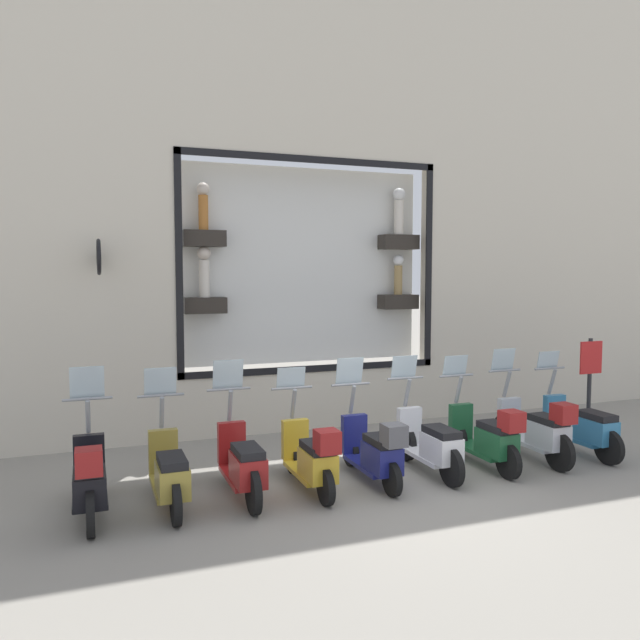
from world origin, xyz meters
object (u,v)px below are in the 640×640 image
scooter_navy_4 (375,451)px  scooter_red_6 (243,464)px  scooter_white_3 (431,444)px  scooter_yellow_5 (312,458)px  scooter_silver_1 (538,430)px  scooter_green_2 (488,437)px  shop_sign_post (590,386)px  scooter_olive_7 (169,474)px  scooter_black_8 (90,480)px  scooter_teal_0 (582,428)px

scooter_navy_4 → scooter_red_6: bearing=87.7°
scooter_white_3 → scooter_yellow_5: bearing=92.3°
scooter_silver_1 → scooter_red_6: 4.56m
scooter_green_2 → scooter_navy_4: 1.83m
scooter_silver_1 → scooter_green_2: size_ratio=1.01×
shop_sign_post → scooter_red_6: bearing=95.5°
scooter_white_3 → scooter_olive_7: (-0.00, 3.65, -0.01)m
scooter_silver_1 → scooter_navy_4: 2.74m
scooter_silver_1 → scooter_yellow_5: scooter_silver_1 is taller
scooter_silver_1 → scooter_yellow_5: size_ratio=1.01×
scooter_black_8 → scooter_navy_4: bearing=-90.2°
scooter_yellow_5 → scooter_teal_0: bearing=-89.1°
scooter_teal_0 → scooter_green_2: bearing=92.0°
scooter_navy_4 → scooter_red_6: scooter_red_6 is taller
scooter_red_6 → scooter_olive_7: scooter_red_6 is taller
scooter_white_3 → shop_sign_post: bearing=-80.2°
scooter_green_2 → scooter_white_3: (0.07, 0.91, -0.03)m
scooter_silver_1 → scooter_olive_7: scooter_silver_1 is taller
scooter_yellow_5 → shop_sign_post: shop_sign_post is taller
scooter_red_6 → scooter_olive_7: size_ratio=1.01×
scooter_black_8 → scooter_olive_7: bearing=-86.6°
scooter_yellow_5 → scooter_olive_7: 1.83m
scooter_teal_0 → scooter_black_8: bearing=90.4°
scooter_red_6 → scooter_black_8: 1.83m
scooter_green_2 → scooter_red_6: (0.07, 3.65, -0.02)m
scooter_white_3 → scooter_olive_7: 3.65m
scooter_navy_4 → scooter_yellow_5: scooter_navy_4 is taller
scooter_teal_0 → scooter_green_2: (-0.06, 1.82, 0.03)m
scooter_yellow_5 → scooter_red_6: 0.92m
scooter_silver_1 → scooter_red_6: (0.06, 4.56, -0.04)m
scooter_green_2 → shop_sign_post: (0.66, -2.52, 0.49)m
scooter_white_3 → scooter_navy_4: scooter_navy_4 is taller
scooter_teal_0 → scooter_black_8: 7.30m
scooter_white_3 → scooter_green_2: bearing=-94.1°
scooter_olive_7 → scooter_black_8: (-0.05, 0.91, 0.05)m
scooter_teal_0 → scooter_white_3: 2.74m
scooter_olive_7 → shop_sign_post: 7.13m
scooter_yellow_5 → scooter_black_8: bearing=89.7°
scooter_olive_7 → scooter_red_6: bearing=-89.7°
scooter_silver_1 → shop_sign_post: size_ratio=1.02×
scooter_silver_1 → scooter_red_6: scooter_red_6 is taller
scooter_silver_1 → scooter_green_2: 0.91m
scooter_teal_0 → scooter_silver_1: scooter_silver_1 is taller
scooter_green_2 → scooter_teal_0: bearing=-88.0°
scooter_green_2 → scooter_red_6: 3.65m
shop_sign_post → scooter_black_8: bearing=94.6°
scooter_white_3 → scooter_silver_1: bearing=-91.7°
scooter_teal_0 → shop_sign_post: shop_sign_post is taller
scooter_teal_0 → scooter_black_8: size_ratio=1.00×
scooter_silver_1 → scooter_white_3: scooter_silver_1 is taller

